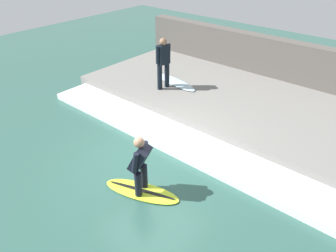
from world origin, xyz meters
TOP-DOWN VIEW (x-y plane):
  - ground_plane at (0.00, 0.00)m, footprint 28.00×28.00m
  - concrete_ledge at (3.84, 0.00)m, footprint 4.40×10.14m
  - back_wall at (6.29, 0.00)m, footprint 0.50×10.65m
  - wave_foam_crest at (1.05, 0.00)m, footprint 1.19×9.63m
  - surfboard_riding at (-1.01, -0.66)m, footprint 1.10×1.85m
  - surfer_riding at (-1.01, -0.66)m, footprint 0.52×0.56m
  - surfer_waiting_near at (2.87, 2.09)m, footprint 0.57×0.32m
  - surfboard_waiting_near at (3.46, 2.05)m, footprint 0.89×2.03m

SIDE VIEW (x-z plane):
  - ground_plane at x=0.00m, z-range 0.00..0.00m
  - surfboard_riding at x=-1.01m, z-range 0.00..0.06m
  - wave_foam_crest at x=1.05m, z-range 0.00..0.19m
  - concrete_ledge at x=3.84m, z-range 0.00..0.39m
  - surfboard_waiting_near at x=3.46m, z-range 0.39..0.45m
  - surfer_riding at x=-1.01m, z-range 0.13..1.52m
  - back_wall at x=6.29m, z-range 0.00..1.76m
  - surfer_waiting_near at x=2.87m, z-range 0.50..2.20m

